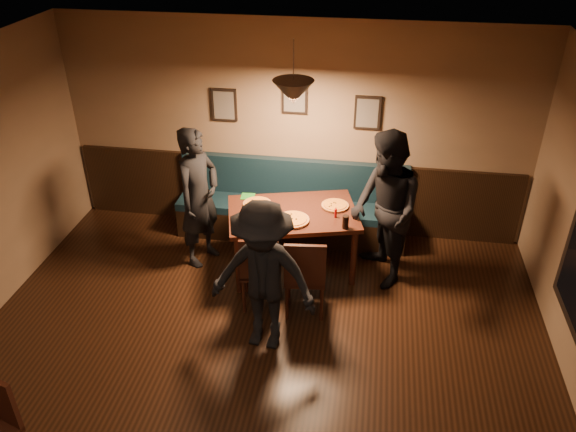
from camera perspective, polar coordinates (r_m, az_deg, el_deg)
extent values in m
plane|color=black|center=(5.35, -5.28, -20.54)|extent=(7.00, 7.00, 0.00)
plane|color=silver|center=(3.63, -7.39, 8.37)|extent=(7.00, 7.00, 0.00)
plane|color=#8C704F|center=(7.33, 0.69, 8.58)|extent=(6.00, 0.00, 6.00)
cube|color=black|center=(7.69, 0.62, 2.27)|extent=(5.88, 0.06, 1.00)
cube|color=black|center=(7.37, -6.40, 11.02)|extent=(0.32, 0.04, 0.42)
cube|color=black|center=(7.14, 0.68, 11.84)|extent=(0.32, 0.04, 0.42)
cube|color=black|center=(7.13, 7.96, 10.22)|extent=(0.32, 0.04, 0.42)
cone|color=black|center=(6.06, 0.53, 12.33)|extent=(0.44, 0.44, 0.25)
cube|color=black|center=(6.87, 0.46, -2.46)|extent=(1.69, 1.32, 0.80)
imported|color=black|center=(6.88, -8.92, 1.84)|extent=(0.64, 0.76, 1.76)
imported|color=black|center=(6.52, 9.70, 0.54)|extent=(1.00, 1.11, 1.87)
imported|color=black|center=(5.56, -2.52, -6.20)|extent=(1.13, 0.74, 1.66)
cylinder|color=gold|center=(6.80, -3.10, 1.23)|extent=(0.38, 0.38, 0.04)
cylinder|color=#C26924|center=(6.47, 0.49, -0.37)|extent=(0.47, 0.47, 0.04)
cylinder|color=orange|center=(6.78, 4.74, 1.06)|extent=(0.33, 0.33, 0.04)
cylinder|color=black|center=(6.35, 5.79, -0.60)|extent=(0.07, 0.07, 0.16)
cylinder|color=#A60506|center=(6.54, 4.80, 0.38)|extent=(0.04, 0.04, 0.13)
cube|color=#1C6A1D|center=(7.00, -4.05, 1.98)|extent=(0.18, 0.18, 0.01)
cube|color=#1E702B|center=(6.55, -4.98, -0.23)|extent=(0.17, 0.17, 0.01)
cube|color=silver|center=(6.38, -0.06, -1.06)|extent=(0.17, 0.05, 0.00)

